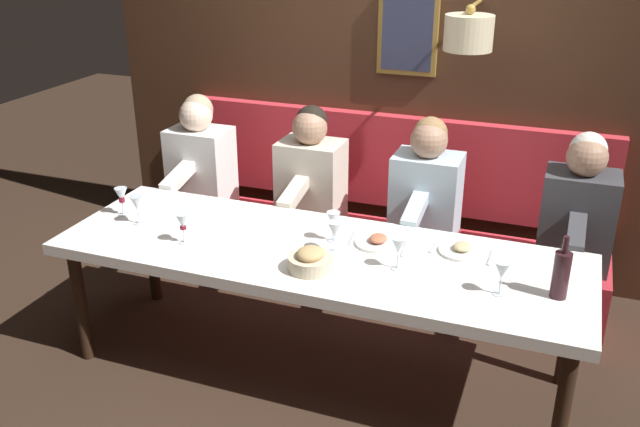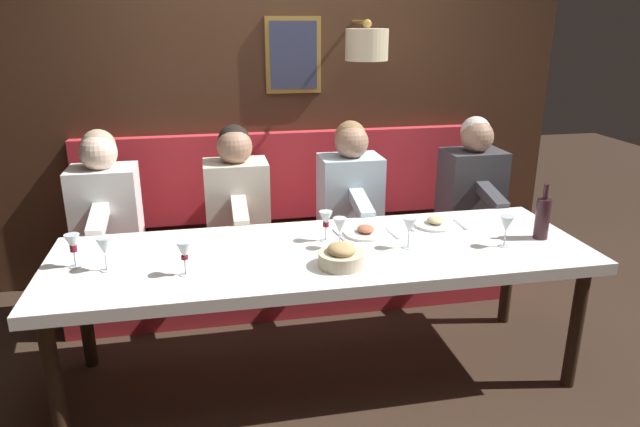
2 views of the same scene
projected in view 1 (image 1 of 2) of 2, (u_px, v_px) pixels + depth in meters
name	position (u px, v px, depth m)	size (l,w,h in m)	color
ground_plane	(318.00, 369.00, 3.84)	(12.00, 12.00, 0.00)	#332319
dining_table	(318.00, 260.00, 3.57)	(0.90, 2.73, 0.74)	white
banquette_bench	(366.00, 263.00, 4.51)	(0.52, 2.93, 0.45)	red
back_wall_panel	(397.00, 72.00, 4.55)	(0.59, 4.13, 2.90)	#422819
diner_nearest	(579.00, 206.00, 3.87)	(0.60, 0.40, 0.79)	#3D3D42
diner_near	(426.00, 187.00, 4.15)	(0.60, 0.40, 0.79)	silver
diner_middle	(311.00, 172.00, 4.39)	(0.60, 0.40, 0.79)	beige
diner_far	(200.00, 157.00, 4.65)	(0.60, 0.40, 0.79)	white
place_setting_0	(378.00, 242.00, 3.60)	(0.24, 0.33, 0.05)	silver
place_setting_1	(462.00, 250.00, 3.51)	(0.24, 0.31, 0.05)	white
wine_glass_0	(183.00, 223.00, 3.57)	(0.07, 0.07, 0.16)	silver
wine_glass_1	(137.00, 204.00, 3.79)	(0.07, 0.07, 0.16)	silver
wine_glass_2	(333.00, 221.00, 3.59)	(0.07, 0.07, 0.16)	silver
wine_glass_3	(502.00, 272.00, 3.08)	(0.07, 0.07, 0.16)	silver
wine_glass_4	(121.00, 196.00, 3.91)	(0.07, 0.07, 0.16)	silver
wine_glass_5	(335.00, 231.00, 3.48)	(0.07, 0.07, 0.16)	silver
wine_glass_6	(398.00, 247.00, 3.31)	(0.07, 0.07, 0.16)	silver
wine_bottle	(561.00, 274.00, 3.06)	(0.08, 0.08, 0.30)	#33191E
bread_bowl	(310.00, 261.00, 3.33)	(0.22, 0.22, 0.12)	beige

